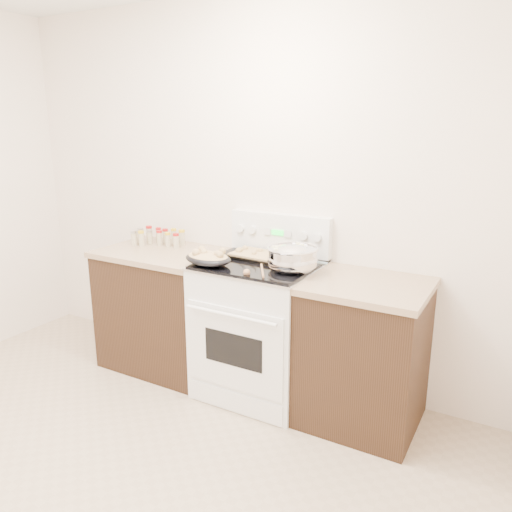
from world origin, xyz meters
The scene contains 11 objects.
ground_plane centered at (0.00, 0.00, -0.01)m, with size 4.00×3.50×0.02m, color tan.
room_shell centered at (0.00, 0.00, 1.70)m, with size 4.10×3.60×2.75m.
counter_left centered at (-0.48, 1.43, 0.46)m, with size 0.93×0.67×0.92m.
counter_right centered at (1.08, 1.43, 0.46)m, with size 0.73×0.67×0.92m.
kitchen_range centered at (0.35, 1.42, 0.49)m, with size 0.78×0.73×1.22m.
mixing_bowl centered at (0.61, 1.38, 1.02)m, with size 0.42×0.42×0.19m.
roasting_pan centered at (0.08, 1.21, 0.99)m, with size 0.37×0.28×0.11m.
baking_sheet centered at (0.28, 1.52, 0.96)m, with size 0.43×0.31×0.06m.
wooden_spoon centered at (0.43, 1.18, 0.95)m, with size 0.16×0.24×0.04m.
blue_ladle centered at (0.62, 1.35, 0.98)m, with size 0.23×0.22×0.11m.
spice_jars centered at (-0.64, 1.56, 0.98)m, with size 0.40×0.23×0.12m.
Camera 1 is at (1.89, -1.36, 1.85)m, focal length 35.00 mm.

